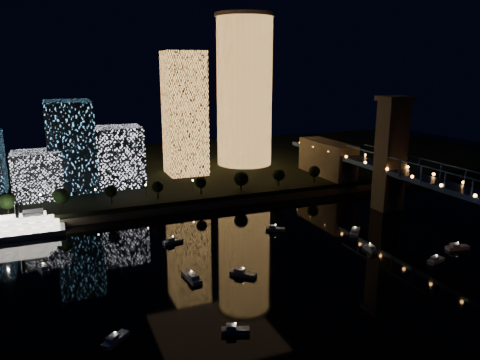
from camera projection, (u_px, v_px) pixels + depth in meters
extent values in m
plane|color=black|center=(321.00, 279.00, 140.96)|extent=(520.00, 520.00, 0.00)
cube|color=black|center=(181.00, 167.00, 284.19)|extent=(420.00, 160.00, 5.00)
cube|color=#6B5E4C|center=(226.00, 202.00, 214.32)|extent=(420.00, 6.00, 3.00)
cylinder|color=#FFAD51|center=(244.00, 93.00, 271.75)|extent=(32.00, 32.00, 84.06)
cylinder|color=#6B5E4C|center=(245.00, 15.00, 261.47)|extent=(34.00, 34.00, 2.00)
cube|color=#FFAD51|center=(185.00, 114.00, 249.11)|extent=(20.42, 20.42, 64.98)
cube|color=white|center=(118.00, 156.00, 227.63)|extent=(23.54, 19.92, 28.98)
cube|color=#58B7F0|center=(71.00, 145.00, 220.35)|extent=(20.91, 27.18, 41.82)
cube|color=white|center=(38.00, 175.00, 207.39)|extent=(20.82, 18.93, 20.82)
cube|color=#6B5E4C|center=(391.00, 156.00, 204.05)|extent=(11.00, 9.00, 48.00)
cube|color=#6B5E4C|center=(395.00, 98.00, 198.08)|extent=(13.00, 11.00, 2.00)
cube|color=navy|center=(478.00, 181.00, 157.03)|extent=(0.50, 150.00, 0.50)
cube|color=#6B5E4C|center=(327.00, 163.00, 251.98)|extent=(12.00, 40.00, 23.00)
cube|color=navy|center=(449.00, 183.00, 168.65)|extent=(0.50, 0.50, 7.00)
cube|color=navy|center=(403.00, 169.00, 190.23)|extent=(0.50, 0.50, 7.00)
cube|color=navy|center=(366.00, 159.00, 211.80)|extent=(0.50, 0.50, 7.00)
sphere|color=orange|center=(475.00, 196.00, 158.09)|extent=(1.20, 1.20, 1.20)
sphere|color=orange|center=(387.00, 169.00, 198.54)|extent=(1.20, 1.20, 1.20)
sphere|color=orange|center=(329.00, 151.00, 238.99)|extent=(1.20, 1.20, 1.20)
cube|color=silver|center=(4.00, 236.00, 173.43)|extent=(42.79, 9.86, 2.14)
cube|color=white|center=(3.00, 231.00, 172.94)|extent=(39.23, 8.96, 1.96)
cube|color=white|center=(3.00, 226.00, 172.47)|extent=(35.66, 8.06, 1.96)
cube|color=white|center=(2.00, 221.00, 172.00)|extent=(30.31, 7.17, 1.96)
cube|color=silver|center=(33.00, 213.00, 175.54)|extent=(7.14, 5.36, 1.60)
cylinder|color=black|center=(17.00, 211.00, 171.50)|extent=(1.25, 1.25, 5.35)
cylinder|color=black|center=(17.00, 208.00, 174.70)|extent=(1.25, 1.25, 5.35)
cube|color=silver|center=(243.00, 274.00, 142.94)|extent=(7.61, 7.59, 1.20)
cube|color=silver|center=(240.00, 270.00, 143.14)|extent=(3.51, 3.51, 1.00)
sphere|color=white|center=(243.00, 268.00, 142.47)|extent=(0.36, 0.36, 0.36)
cube|color=silver|center=(436.00, 261.00, 152.67)|extent=(7.08, 3.65, 1.20)
cube|color=silver|center=(434.00, 258.00, 151.84)|extent=(2.70, 2.25, 1.00)
sphere|color=white|center=(436.00, 255.00, 152.20)|extent=(0.36, 0.36, 0.36)
cube|color=silver|center=(115.00, 340.00, 108.61)|extent=(7.10, 6.77, 1.20)
cube|color=silver|center=(112.00, 338.00, 107.37)|extent=(3.23, 3.18, 1.00)
sphere|color=white|center=(115.00, 332.00, 108.13)|extent=(0.36, 0.36, 0.36)
cube|color=silver|center=(370.00, 249.00, 162.51)|extent=(3.12, 7.09, 1.20)
cube|color=silver|center=(371.00, 247.00, 161.28)|extent=(2.10, 2.62, 1.00)
sphere|color=white|center=(370.00, 243.00, 162.03)|extent=(0.36, 0.36, 0.36)
cube|color=silver|center=(458.00, 248.00, 163.50)|extent=(8.51, 3.99, 1.20)
cube|color=silver|center=(455.00, 245.00, 162.99)|extent=(3.19, 2.59, 1.00)
sphere|color=white|center=(458.00, 242.00, 163.03)|extent=(0.36, 0.36, 0.36)
cube|color=silver|center=(235.00, 331.00, 112.37)|extent=(7.14, 4.30, 1.20)
cube|color=silver|center=(231.00, 327.00, 112.06)|extent=(2.83, 2.46, 1.00)
sphere|color=white|center=(235.00, 323.00, 111.89)|extent=(0.36, 0.36, 0.36)
cube|color=silver|center=(276.00, 229.00, 181.78)|extent=(7.59, 5.66, 1.20)
cube|color=silver|center=(273.00, 227.00, 181.65)|extent=(3.19, 2.93, 1.00)
sphere|color=white|center=(276.00, 224.00, 181.30)|extent=(0.36, 0.36, 0.36)
cube|color=silver|center=(355.00, 232.00, 178.96)|extent=(8.74, 9.29, 1.20)
cube|color=silver|center=(355.00, 230.00, 177.37)|extent=(4.13, 4.20, 1.00)
sphere|color=white|center=(355.00, 227.00, 178.49)|extent=(0.36, 0.36, 0.36)
cube|color=silver|center=(173.00, 241.00, 169.30)|extent=(7.65, 3.88, 1.20)
cube|color=silver|center=(170.00, 239.00, 168.43)|extent=(2.91, 2.41, 1.00)
sphere|color=white|center=(173.00, 236.00, 168.82)|extent=(0.36, 0.36, 0.36)
cube|color=silver|center=(192.00, 277.00, 140.65)|extent=(4.13, 9.81, 1.20)
cube|color=silver|center=(193.00, 276.00, 139.18)|extent=(2.85, 3.60, 1.00)
sphere|color=white|center=(191.00, 271.00, 140.17)|extent=(0.36, 0.36, 0.36)
cube|color=silver|center=(44.00, 269.00, 146.32)|extent=(3.82, 7.50, 1.20)
cube|color=silver|center=(44.00, 267.00, 145.20)|extent=(2.37, 2.86, 1.00)
sphere|color=white|center=(43.00, 263.00, 145.85)|extent=(0.36, 0.36, 0.36)
cylinder|color=black|center=(8.00, 210.00, 185.34)|extent=(0.70, 0.70, 4.00)
sphere|color=black|center=(7.00, 201.00, 184.50)|extent=(6.68, 6.68, 6.68)
cylinder|color=black|center=(62.00, 204.00, 192.68)|extent=(0.70, 0.70, 4.00)
sphere|color=black|center=(61.00, 196.00, 191.85)|extent=(6.48, 6.48, 6.48)
cylinder|color=black|center=(112.00, 199.00, 200.03)|extent=(0.70, 0.70, 4.00)
sphere|color=black|center=(111.00, 191.00, 199.19)|extent=(5.26, 5.26, 5.26)
cylinder|color=black|center=(158.00, 194.00, 207.38)|extent=(0.70, 0.70, 4.00)
sphere|color=black|center=(158.00, 187.00, 206.54)|extent=(5.15, 5.15, 5.15)
cylinder|color=black|center=(201.00, 190.00, 214.72)|extent=(0.70, 0.70, 4.00)
sphere|color=black|center=(201.00, 182.00, 213.89)|extent=(5.34, 5.34, 5.34)
cylinder|color=black|center=(241.00, 186.00, 222.07)|extent=(0.70, 0.70, 4.00)
sphere|color=black|center=(241.00, 179.00, 221.23)|extent=(6.95, 6.95, 6.95)
cylinder|color=black|center=(279.00, 182.00, 229.41)|extent=(0.70, 0.70, 4.00)
sphere|color=black|center=(279.00, 175.00, 228.58)|extent=(5.81, 5.81, 5.81)
cylinder|color=black|center=(314.00, 178.00, 236.76)|extent=(0.70, 0.70, 4.00)
sphere|color=black|center=(314.00, 171.00, 235.92)|extent=(5.87, 5.87, 5.87)
cylinder|color=black|center=(41.00, 201.00, 195.02)|extent=(0.24, 0.24, 5.00)
sphere|color=#FFCC7F|center=(40.00, 195.00, 194.35)|extent=(0.70, 0.70, 0.70)
cylinder|color=black|center=(96.00, 196.00, 203.10)|extent=(0.24, 0.24, 5.00)
sphere|color=#FFCC7F|center=(95.00, 190.00, 202.43)|extent=(0.70, 0.70, 0.70)
cylinder|color=black|center=(146.00, 191.00, 211.18)|extent=(0.24, 0.24, 5.00)
sphere|color=#FFCC7F|center=(146.00, 185.00, 210.51)|extent=(0.70, 0.70, 0.70)
cylinder|color=black|center=(193.00, 186.00, 219.26)|extent=(0.24, 0.24, 5.00)
sphere|color=#FFCC7F|center=(193.00, 180.00, 218.59)|extent=(0.70, 0.70, 0.70)
cylinder|color=black|center=(236.00, 182.00, 227.34)|extent=(0.24, 0.24, 5.00)
sphere|color=#FFCC7F|center=(236.00, 176.00, 226.67)|extent=(0.70, 0.70, 0.70)
cylinder|color=black|center=(277.00, 178.00, 235.42)|extent=(0.24, 0.24, 5.00)
sphere|color=#FFCC7F|center=(277.00, 172.00, 234.75)|extent=(0.70, 0.70, 0.70)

